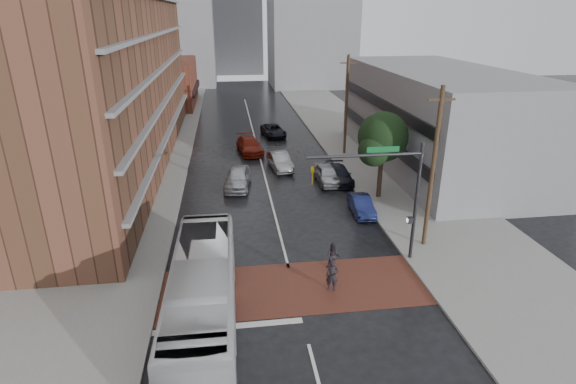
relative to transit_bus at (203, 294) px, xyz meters
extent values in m
plane|color=black|center=(4.59, 1.99, -1.70)|extent=(160.00, 160.00, 0.00)
cube|color=brown|center=(4.59, 2.49, -1.69)|extent=(14.00, 5.00, 0.02)
cube|color=gray|center=(-6.91, 26.99, -1.62)|extent=(9.00, 90.00, 0.15)
cube|color=gray|center=(16.09, 26.99, -1.62)|extent=(9.00, 90.00, 0.15)
cube|color=brown|center=(-9.41, 25.99, 12.30)|extent=(10.00, 44.00, 28.00)
cube|color=brown|center=(-7.41, 55.99, 1.80)|extent=(8.00, 16.00, 7.00)
cube|color=gray|center=(21.09, 21.99, 2.80)|extent=(11.00, 26.00, 9.00)
cube|color=gray|center=(-9.41, 79.99, 14.30)|extent=(18.00, 16.00, 32.00)
cube|color=gray|center=(4.59, 96.99, 10.30)|extent=(12.00, 10.00, 24.00)
cylinder|color=#332319|center=(13.09, 13.99, 0.30)|extent=(0.36, 0.36, 4.00)
sphere|color=black|center=(13.09, 13.99, 3.30)|extent=(3.80, 3.80, 3.80)
sphere|color=black|center=(12.19, 13.19, 2.50)|extent=(2.40, 2.40, 2.40)
sphere|color=black|center=(13.89, 14.79, 2.70)|extent=(2.60, 2.60, 2.60)
cylinder|color=#2D2D33|center=(11.89, 4.49, 1.90)|extent=(0.20, 0.20, 7.20)
cylinder|color=#2D2D33|center=(8.69, 4.49, 4.90)|extent=(6.40, 0.16, 0.16)
imported|color=gold|center=(5.89, 4.49, 3.90)|extent=(0.20, 0.16, 1.00)
cube|color=#0C5926|center=(9.69, 4.49, 5.20)|extent=(1.80, 0.05, 0.30)
cube|color=#2D2D33|center=(11.64, 4.49, 0.90)|extent=(0.30, 0.30, 0.35)
cylinder|color=#473321|center=(13.39, 5.99, 3.30)|extent=(0.26, 0.26, 10.00)
cube|color=#473321|center=(13.39, 5.99, 7.50)|extent=(1.60, 0.12, 0.12)
cylinder|color=#473321|center=(13.39, 25.99, 3.30)|extent=(0.26, 0.26, 10.00)
cube|color=#473321|center=(13.39, 25.99, 7.50)|extent=(1.60, 0.12, 0.12)
imported|color=#BBBBBD|center=(0.00, 0.00, 0.00)|extent=(3.01, 12.22, 3.39)
imported|color=black|center=(6.54, 1.97, -0.80)|extent=(0.74, 0.58, 1.80)
imported|color=#262127|center=(7.10, 4.12, -0.91)|extent=(0.91, 0.80, 1.58)
imported|color=#B0B3B8|center=(2.11, 17.84, -0.85)|extent=(2.65, 5.18, 1.69)
imported|color=#9A9DA1|center=(6.20, 22.16, -0.92)|extent=(2.22, 4.86, 1.54)
imported|color=maroon|center=(3.66, 27.90, -0.90)|extent=(2.98, 5.72, 1.58)
imported|color=black|center=(6.86, 34.40, -1.00)|extent=(3.02, 5.27, 1.38)
imported|color=#151C4C|center=(10.89, 11.32, -1.06)|extent=(1.49, 3.93, 1.28)
imported|color=black|center=(10.89, 17.99, -1.03)|extent=(1.92, 4.60, 1.33)
imported|color=#ADB0B5|center=(9.79, 17.99, -0.94)|extent=(1.88, 4.50, 1.52)
camera|label=1|loc=(1.53, -17.72, 11.97)|focal=28.00mm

